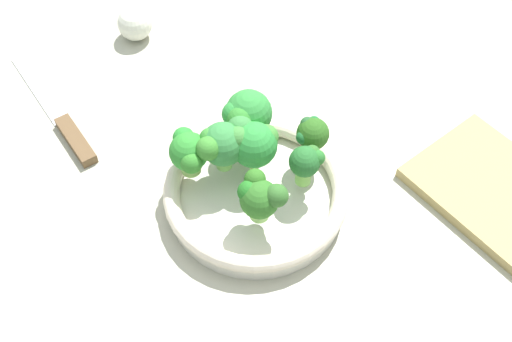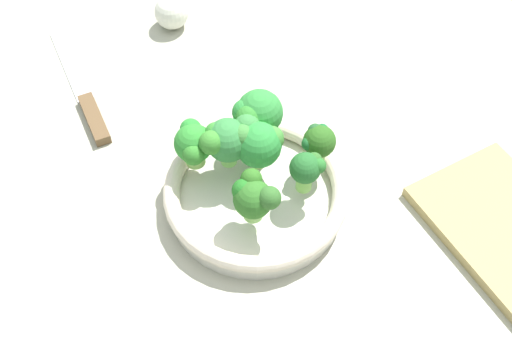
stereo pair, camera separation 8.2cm
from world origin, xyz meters
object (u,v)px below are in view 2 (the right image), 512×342
object	(u,v)px
broccoli_floret_5	(320,143)
knife	(86,98)
broccoli_floret_6	(256,114)
cutting_board	(507,229)
garlic_bulb	(171,12)
bowl	(256,194)
broccoli_floret_3	(258,142)
broccoli_floret_2	(254,197)
broccoli_floret_1	(307,168)
broccoli_floret_0	(193,144)
broccoli_floret_4	(227,140)

from	to	relation	value
broccoli_floret_5	knife	world-z (taller)	broccoli_floret_5
knife	broccoli_floret_6	bearing A→B (deg)	-134.79
cutting_board	garlic_bulb	xyz separation A→B (cm)	(55.46, 26.67, 1.98)
bowl	broccoli_floret_3	size ratio (longest dim) A/B	3.41
broccoli_floret_2	broccoli_floret_3	distance (cm)	8.24
bowl	knife	distance (cm)	31.77
broccoli_floret_1	broccoli_floret_5	xyz separation A→B (cm)	(3.08, -3.23, -0.02)
broccoli_floret_3	garlic_bulb	bearing A→B (deg)	0.61
garlic_bulb	cutting_board	bearing A→B (deg)	-154.32
cutting_board	garlic_bulb	bearing A→B (deg)	25.68
broccoli_floret_6	cutting_board	size ratio (longest dim) A/B	0.33
broccoli_floret_0	broccoli_floret_6	world-z (taller)	broccoli_floret_6
bowl	broccoli_floret_0	distance (cm)	10.54
broccoli_floret_2	cutting_board	world-z (taller)	broccoli_floret_2
broccoli_floret_0	broccoli_floret_3	world-z (taller)	broccoli_floret_3
knife	garlic_bulb	size ratio (longest dim) A/B	4.79
cutting_board	broccoli_floret_2	bearing A→B (deg)	66.54
broccoli_floret_1	broccoli_floret_3	size ratio (longest dim) A/B	0.85
knife	cutting_board	xyz separation A→B (cm)	(-44.22, -44.28, 0.25)
broccoli_floret_0	broccoli_floret_1	bearing A→B (deg)	-128.43
broccoli_floret_5	garlic_bulb	size ratio (longest dim) A/B	1.09
cutting_board	broccoli_floret_4	bearing A→B (deg)	53.75
broccoli_floret_1	broccoli_floret_4	xyz separation A→B (cm)	(7.58, 7.77, 0.74)
bowl	cutting_board	xyz separation A→B (cm)	(-17.03, -27.93, -1.21)
broccoli_floret_4	knife	world-z (taller)	broccoli_floret_4
garlic_bulb	broccoli_floret_0	bearing A→B (deg)	167.29
cutting_board	broccoli_floret_1	bearing A→B (deg)	57.06
broccoli_floret_1	cutting_board	world-z (taller)	broccoli_floret_1
broccoli_floret_5	cutting_board	bearing A→B (deg)	-132.67
bowl	broccoli_floret_5	size ratio (longest dim) A/B	3.99
cutting_board	bowl	bearing A→B (deg)	58.63
bowl	broccoli_floret_1	size ratio (longest dim) A/B	4.00
broccoli_floret_0	knife	size ratio (longest dim) A/B	0.25
broccoli_floret_3	knife	size ratio (longest dim) A/B	0.27
broccoli_floret_0	broccoli_floret_2	world-z (taller)	broccoli_floret_0
broccoli_floret_2	cutting_board	xyz separation A→B (cm)	(-12.99, -29.94, -6.93)
broccoli_floret_4	garlic_bulb	distance (cm)	34.18
broccoli_floret_0	cutting_board	distance (cm)	41.85
broccoli_floret_2	broccoli_floret_4	distance (cm)	8.96
bowl	broccoli_floret_2	world-z (taller)	broccoli_floret_2
broccoli_floret_0	broccoli_floret_4	distance (cm)	4.38
broccoli_floret_5	garlic_bulb	xyz separation A→B (cm)	(38.04, 7.77, -4.97)
broccoli_floret_4	broccoli_floret_5	xyz separation A→B (cm)	(-4.50, -11.00, -0.76)
broccoli_floret_5	broccoli_floret_1	bearing A→B (deg)	133.65
broccoli_floret_2	broccoli_floret_3	world-z (taller)	broccoli_floret_3
broccoli_floret_5	cutting_board	size ratio (longest dim) A/B	0.27
broccoli_floret_0	knife	world-z (taller)	broccoli_floret_0
broccoli_floret_2	broccoli_floret_4	world-z (taller)	broccoli_floret_4
broccoli_floret_3	broccoli_floret_4	bearing A→B (deg)	66.68
broccoli_floret_1	broccoli_floret_5	size ratio (longest dim) A/B	1.00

